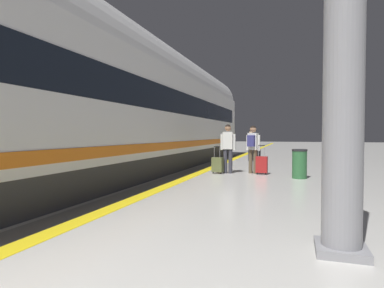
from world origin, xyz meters
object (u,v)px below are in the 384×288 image
(suitcase_far, at_px, (218,165))
(platform_pillar, at_px, (343,104))
(passenger_far, at_px, (228,145))
(high_speed_train, at_px, (38,83))
(suitcase_near, at_px, (262,165))
(passenger_mid, at_px, (251,143))
(passenger_near, at_px, (253,145))
(suitcase_mid, at_px, (257,155))
(waste_bin, at_px, (299,164))

(suitcase_far, distance_m, platform_pillar, 7.59)
(passenger_far, distance_m, suitcase_far, 0.78)
(high_speed_train, distance_m, suitcase_near, 7.26)
(platform_pillar, bearing_deg, suitcase_far, 114.42)
(high_speed_train, xyz_separation_m, passenger_mid, (3.22, 10.81, -1.59))
(passenger_near, bearing_deg, suitcase_near, -25.15)
(suitcase_mid, xyz_separation_m, suitcase_far, (-0.73, -5.40, -0.01))
(passenger_mid, bearing_deg, waste_bin, -69.19)
(passenger_mid, xyz_separation_m, passenger_far, (-0.09, -5.43, 0.08))
(high_speed_train, distance_m, suitcase_far, 6.29)
(platform_pillar, bearing_deg, passenger_near, 104.95)
(passenger_mid, distance_m, suitcase_far, 5.68)
(passenger_mid, height_order, suitcase_far, passenger_mid)
(suitcase_near, relative_size, waste_bin, 1.11)
(passenger_near, bearing_deg, suitcase_mid, 94.91)
(suitcase_far, distance_m, waste_bin, 2.73)
(suitcase_mid, relative_size, suitcase_far, 0.62)
(waste_bin, bearing_deg, suitcase_mid, 108.80)
(high_speed_train, bearing_deg, waste_bin, 40.99)
(suitcase_near, xyz_separation_m, waste_bin, (1.22, -0.65, 0.12))
(passenger_near, bearing_deg, platform_pillar, -75.05)
(passenger_far, bearing_deg, passenger_near, 13.90)
(suitcase_mid, bearing_deg, passenger_near, -85.09)
(high_speed_train, relative_size, suitcase_far, 34.64)
(passenger_far, bearing_deg, suitcase_far, -147.46)
(suitcase_mid, relative_size, passenger_far, 0.35)
(passenger_near, xyz_separation_m, passenger_far, (-0.84, -0.21, 0.00))
(suitcase_near, relative_size, passenger_mid, 0.64)
(passenger_mid, bearing_deg, suitcase_mid, -36.48)
(platform_pillar, relative_size, waste_bin, 3.96)
(passenger_near, relative_size, suitcase_far, 1.75)
(passenger_mid, bearing_deg, high_speed_train, -106.58)
(suitcase_near, height_order, platform_pillar, platform_pillar)
(suitcase_mid, distance_m, waste_bin, 6.12)
(passenger_mid, relative_size, passenger_far, 0.92)
(passenger_mid, xyz_separation_m, suitcase_far, (-0.41, -5.63, -0.60))
(passenger_near, bearing_deg, passenger_mid, 98.15)
(passenger_mid, xyz_separation_m, platform_pillar, (2.67, -12.42, 0.81))
(suitcase_near, xyz_separation_m, suitcase_mid, (-0.75, 5.14, -0.01))
(passenger_near, xyz_separation_m, platform_pillar, (1.92, -7.20, 0.73))
(passenger_mid, bearing_deg, passenger_far, -90.98)
(suitcase_near, height_order, suitcase_mid, suitcase_near)
(high_speed_train, bearing_deg, suitcase_far, 61.54)
(passenger_far, relative_size, waste_bin, 1.89)
(high_speed_train, xyz_separation_m, passenger_far, (3.13, 5.38, -1.51))
(suitcase_far, xyz_separation_m, waste_bin, (2.70, -0.39, 0.14))
(suitcase_far, bearing_deg, suitcase_mid, 82.28)
(suitcase_near, xyz_separation_m, passenger_mid, (-1.07, 5.37, 0.58))
(passenger_far, bearing_deg, high_speed_train, -120.15)
(waste_bin, bearing_deg, high_speed_train, -139.01)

